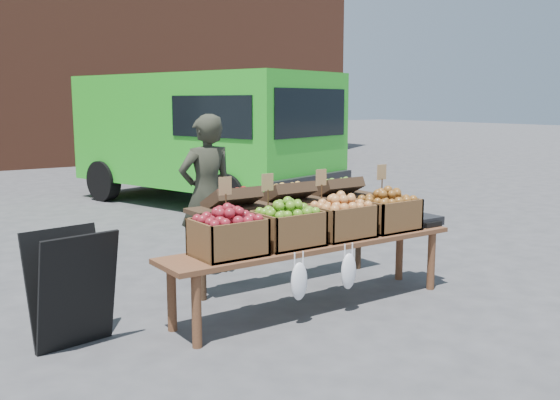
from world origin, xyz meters
TOP-DOWN VIEW (x-y plane):
  - ground at (0.00, 0.00)m, footprint 80.00×80.00m
  - delivery_van at (2.75, 5.81)m, footprint 3.44×5.20m
  - vendor at (0.69, 1.87)m, footprint 0.59×0.40m
  - chalkboard_sign at (-1.00, 0.73)m, footprint 0.59×0.38m
  - back_table at (1.13, 1.12)m, footprint 2.10×0.44m
  - display_bench at (0.90, 0.40)m, footprint 2.70×0.56m
  - crate_golden_apples at (0.07, 0.40)m, footprint 0.50×0.40m
  - crate_russet_pears at (0.62, 0.40)m, footprint 0.50×0.40m
  - crate_red_apples at (1.17, 0.40)m, footprint 0.50×0.40m
  - crate_green_apples at (1.72, 0.40)m, footprint 0.50×0.40m
  - weighing_scale at (2.15, 0.40)m, footprint 0.34×0.30m

SIDE VIEW (x-z plane):
  - ground at x=0.00m, z-range 0.00..0.00m
  - display_bench at x=0.90m, z-range 0.00..0.57m
  - chalkboard_sign at x=-1.00m, z-range 0.00..0.84m
  - back_table at x=1.13m, z-range 0.00..1.04m
  - weighing_scale at x=2.15m, z-range 0.57..0.65m
  - crate_golden_apples at x=0.07m, z-range 0.57..0.85m
  - crate_russet_pears at x=0.62m, z-range 0.57..0.85m
  - crate_red_apples at x=1.17m, z-range 0.57..0.85m
  - crate_green_apples at x=1.72m, z-range 0.57..0.85m
  - vendor at x=0.69m, z-range 0.00..1.59m
  - delivery_van at x=2.75m, z-range 0.00..2.14m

